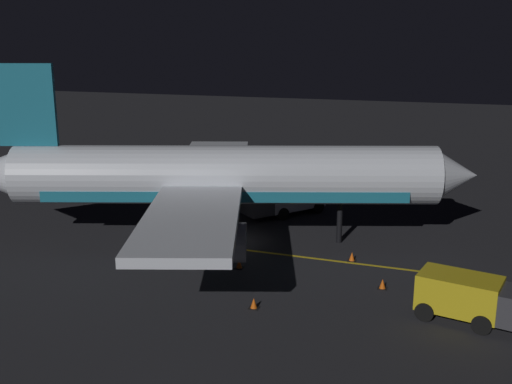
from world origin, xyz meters
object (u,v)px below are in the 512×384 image
Objects in this scene: baggage_truck at (473,300)px; ground_crew_worker at (429,281)px; airliner at (217,178)px; traffic_cone_near_right at (382,284)px; traffic_cone_under_wing at (239,264)px; traffic_cone_far at (352,257)px; catering_truck at (286,199)px; traffic_cone_near_left at (254,304)px.

ground_crew_worker is (-2.25, -2.03, -0.25)m from baggage_truck.
airliner is 12.52m from traffic_cone_near_right.
traffic_cone_far is (-3.08, 6.03, 0.00)m from traffic_cone_under_wing.
catering_truck reaches higher than traffic_cone_far.
airliner reaches higher than traffic_cone_under_wing.
traffic_cone_near_left is 1.00× the size of traffic_cone_far.
airliner reaches higher than catering_truck.
baggage_truck reaches higher than traffic_cone_near_right.
traffic_cone_near_right is at bearing 86.37° from traffic_cone_under_wing.
airliner is at bearing -112.08° from traffic_cone_near_right.
traffic_cone_near_left is at bearing 30.68° from airliner.
traffic_cone_under_wing is at bearing 0.74° from catering_truck.
baggage_truck is 10.55× the size of traffic_cone_near_left.
baggage_truck is 3.34× the size of ground_crew_worker.
traffic_cone_under_wing is at bearing -93.63° from traffic_cone_near_right.
baggage_truck is 13.02m from traffic_cone_under_wing.
catering_truck reaches higher than traffic_cone_under_wing.
airliner is 10.95m from traffic_cone_near_left.
traffic_cone_under_wing is (3.94, 2.79, -4.03)m from airliner.
traffic_cone_near_left is (1.62, -10.18, -0.89)m from baggage_truck.
airliner is 6.29m from traffic_cone_under_wing.
airliner is at bearing -110.09° from ground_crew_worker.
ground_crew_worker is at bearing 69.91° from airliner.
catering_truck reaches higher than traffic_cone_near_right.
catering_truck is at bearing -138.69° from baggage_truck.
catering_truck is 11.38× the size of traffic_cone_near_left.
ground_crew_worker is 3.16× the size of traffic_cone_far.
traffic_cone_near_left is at bearing 26.51° from traffic_cone_under_wing.
traffic_cone_under_wing and traffic_cone_far have the same top height.
traffic_cone_near_right and traffic_cone_under_wing have the same top height.
airliner is 17.24m from baggage_truck.
baggage_truck is at bearing 75.75° from traffic_cone_under_wing.
traffic_cone_under_wing is at bearing -62.93° from traffic_cone_far.
baggage_truck is 10.55× the size of traffic_cone_under_wing.
traffic_cone_near_right is (-0.43, -2.37, -0.64)m from ground_crew_worker.
airliner is 59.16× the size of traffic_cone_under_wing.
baggage_truck reaches higher than traffic_cone_under_wing.
traffic_cone_far is at bearing 84.46° from airliner.
catering_truck is (-7.35, 2.65, -3.07)m from airliner.
catering_truck is at bearing -143.03° from traffic_cone_far.
ground_crew_worker reaches higher than traffic_cone_far.
airliner is at bearing -95.54° from traffic_cone_far.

